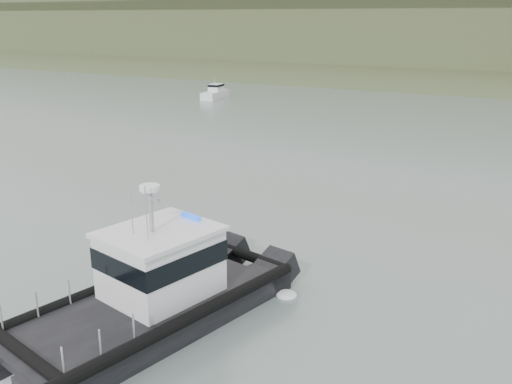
{
  "coord_description": "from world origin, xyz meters",
  "views": [
    {
      "loc": [
        14.42,
        -19.49,
        11.62
      ],
      "look_at": [
        0.02,
        6.62,
        2.4
      ],
      "focal_mm": 40.0,
      "sensor_mm": 36.0,
      "label": 1
    }
  ],
  "objects": [
    {
      "name": "headlands",
      "position": [
        0.0,
        125.5,
        7.05
      ],
      "size": [
        500.0,
        105.36,
        27.12
      ],
      "color": "#364829",
      "rests_on": "ground"
    },
    {
      "name": "motorboat",
      "position": [
        -31.64,
        51.56,
        0.81
      ],
      "size": [
        2.8,
        6.16,
        3.26
      ],
      "rotation": [
        0.0,
        0.0,
        0.14
      ],
      "color": "white",
      "rests_on": "ground"
    },
    {
      "name": "patrol_boat",
      "position": [
        1.26,
        -3.83,
        1.47
      ],
      "size": [
        6.87,
        12.73,
        5.86
      ],
      "rotation": [
        0.0,
        0.0,
        -0.22
      ],
      "color": "black",
      "rests_on": "ground"
    },
    {
      "name": "ground",
      "position": [
        0.0,
        0.0,
        0.0
      ],
      "size": [
        400.0,
        400.0,
        0.0
      ],
      "primitive_type": "plane",
      "color": "slate",
      "rests_on": "ground"
    }
  ]
}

